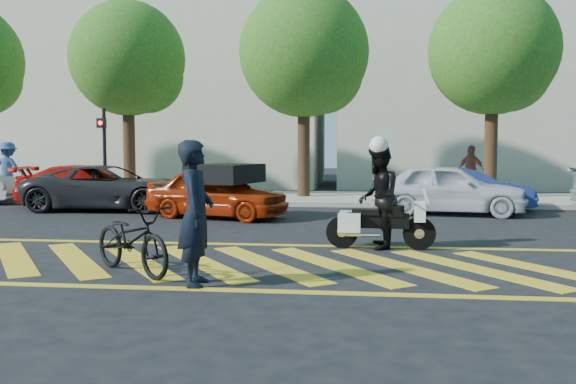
# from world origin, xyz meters

# --- Properties ---
(ground) EXTENTS (90.00, 90.00, 0.00)m
(ground) POSITION_xyz_m (0.00, 0.00, 0.00)
(ground) COLOR black
(ground) RESTS_ON ground
(sidewalk) EXTENTS (60.00, 5.00, 0.15)m
(sidewalk) POSITION_xyz_m (0.00, 12.00, 0.07)
(sidewalk) COLOR #9E998E
(sidewalk) RESTS_ON ground
(crosswalk) EXTENTS (12.33, 4.00, 0.01)m
(crosswalk) POSITION_xyz_m (-0.04, 0.00, 0.00)
(crosswalk) COLOR gold
(crosswalk) RESTS_ON ground
(building_left) EXTENTS (16.00, 8.00, 10.00)m
(building_left) POSITION_xyz_m (-8.00, 21.00, 5.00)
(building_left) COLOR beige
(building_left) RESTS_ON ground
(building_right) EXTENTS (16.00, 8.00, 11.00)m
(building_right) POSITION_xyz_m (9.00, 21.00, 5.50)
(building_right) COLOR beige
(building_right) RESTS_ON ground
(tree_left) EXTENTS (4.20, 4.20, 7.26)m
(tree_left) POSITION_xyz_m (-6.37, 12.06, 4.99)
(tree_left) COLOR black
(tree_left) RESTS_ON ground
(tree_center) EXTENTS (4.60, 4.60, 7.56)m
(tree_center) POSITION_xyz_m (0.13, 12.06, 5.10)
(tree_center) COLOR black
(tree_center) RESTS_ON ground
(tree_right) EXTENTS (4.40, 4.40, 7.41)m
(tree_right) POSITION_xyz_m (6.63, 12.06, 5.05)
(tree_right) COLOR black
(tree_right) RESTS_ON ground
(signal_pole) EXTENTS (0.28, 0.43, 3.20)m
(signal_pole) POSITION_xyz_m (-6.50, 9.74, 1.92)
(signal_pole) COLOR black
(signal_pole) RESTS_ON ground
(officer_bike) EXTENTS (0.56, 0.79, 2.01)m
(officer_bike) POSITION_xyz_m (-0.23, -1.65, 1.01)
(officer_bike) COLOR black
(officer_bike) RESTS_ON ground
(bicycle) EXTENTS (1.98, 1.80, 1.05)m
(bicycle) POSITION_xyz_m (-1.41, -1.00, 0.52)
(bicycle) COLOR black
(bicycle) RESTS_ON ground
(police_motorcycle) EXTENTS (2.05, 0.66, 0.90)m
(police_motorcycle) POSITION_xyz_m (2.37, 1.73, 0.49)
(police_motorcycle) COLOR black
(police_motorcycle) RESTS_ON ground
(officer_moto) EXTENTS (0.78, 0.98, 1.95)m
(officer_moto) POSITION_xyz_m (2.35, 1.73, 0.98)
(officer_moto) COLOR black
(officer_moto) RESTS_ON ground
(red_convertible) EXTENTS (4.17, 2.62, 1.32)m
(red_convertible) POSITION_xyz_m (-1.82, 6.24, 0.66)
(red_convertible) COLOR #9E2407
(red_convertible) RESTS_ON ground
(parked_left) EXTENTS (4.75, 2.29, 1.33)m
(parked_left) POSITION_xyz_m (-6.52, 8.72, 0.67)
(parked_left) COLOR #B9130B
(parked_left) RESTS_ON ground
(parked_mid_left) EXTENTS (4.99, 2.45, 1.36)m
(parked_mid_left) POSITION_xyz_m (-5.50, 7.80, 0.68)
(parked_mid_left) COLOR black
(parked_mid_left) RESTS_ON ground
(parked_mid_right) EXTENTS (4.45, 2.24, 1.45)m
(parked_mid_right) POSITION_xyz_m (4.50, 7.84, 0.73)
(parked_mid_right) COLOR silver
(parked_mid_right) RESTS_ON ground
(parked_right) EXTENTS (3.97, 1.82, 1.26)m
(parked_right) POSITION_xyz_m (5.30, 9.20, 0.63)
(parked_right) COLOR navy
(parked_right) RESTS_ON ground
(pedestrian_left) EXTENTS (1.27, 0.74, 1.95)m
(pedestrian_left) POSITION_xyz_m (-10.88, 11.29, 1.12)
(pedestrian_left) COLOR navy
(pedestrian_left) RESTS_ON sidewalk
(pedestrian_right) EXTENTS (1.09, 1.05, 1.82)m
(pedestrian_right) POSITION_xyz_m (6.00, 12.80, 1.06)
(pedestrian_right) COLOR brown
(pedestrian_right) RESTS_ON sidewalk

